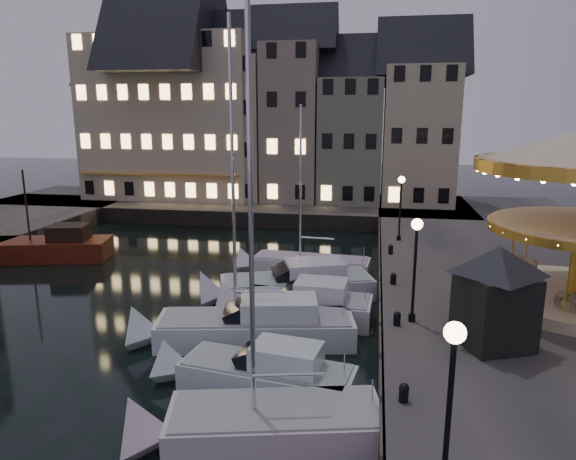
% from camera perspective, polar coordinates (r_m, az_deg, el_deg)
% --- Properties ---
extents(ground, '(160.00, 160.00, 0.00)m').
position_cam_1_polar(ground, '(21.60, -6.38, -12.96)').
color(ground, black).
rests_on(ground, ground).
extents(quay_east, '(16.00, 56.00, 1.30)m').
position_cam_1_polar(quay_east, '(27.47, 27.24, -7.15)').
color(quay_east, '#474442').
rests_on(quay_east, ground).
extents(quay_north, '(44.00, 12.00, 1.30)m').
position_cam_1_polar(quay_north, '(49.35, -6.39, 2.64)').
color(quay_north, '#474442').
rests_on(quay_north, ground).
extents(quaywall_e, '(0.15, 44.00, 1.30)m').
position_cam_1_polar(quaywall_e, '(26.15, 10.18, -6.84)').
color(quaywall_e, '#47423A').
rests_on(quaywall_e, ground).
extents(quaywall_n, '(48.00, 0.15, 1.30)m').
position_cam_1_polar(quaywall_n, '(43.15, -6.03, 1.16)').
color(quaywall_n, '#47423A').
rests_on(quaywall_n, ground).
extents(streetlamp_a, '(0.44, 0.44, 4.17)m').
position_cam_1_polar(streetlamp_a, '(11.16, 17.61, -16.61)').
color(streetlamp_a, black).
rests_on(streetlamp_a, quay_east).
extents(streetlamp_b, '(0.44, 0.44, 4.17)m').
position_cam_1_polar(streetlamp_b, '(20.43, 13.97, -2.76)').
color(streetlamp_b, black).
rests_on(streetlamp_b, quay_east).
extents(streetlamp_c, '(0.44, 0.44, 4.17)m').
position_cam_1_polar(streetlamp_c, '(33.61, 12.41, 3.40)').
color(streetlamp_c, black).
rests_on(streetlamp_c, quay_east).
extents(bollard_a, '(0.30, 0.30, 0.57)m').
position_cam_1_polar(bollard_a, '(15.74, 12.75, -17.14)').
color(bollard_a, black).
rests_on(bollard_a, quay_east).
extents(bollard_b, '(0.30, 0.30, 0.57)m').
position_cam_1_polar(bollard_b, '(20.69, 12.02, -9.53)').
color(bollard_b, black).
rests_on(bollard_b, quay_east).
extents(bollard_c, '(0.30, 0.30, 0.57)m').
position_cam_1_polar(bollard_c, '(25.39, 11.63, -5.25)').
color(bollard_c, black).
rests_on(bollard_c, quay_east).
extents(bollard_d, '(0.30, 0.30, 0.57)m').
position_cam_1_polar(bollard_d, '(30.66, 11.34, -2.07)').
color(bollard_d, black).
rests_on(bollard_d, quay_east).
extents(townhouse_na, '(5.50, 8.00, 12.80)m').
position_cam_1_polar(townhouse_na, '(54.74, -17.84, 10.62)').
color(townhouse_na, slate).
rests_on(townhouse_na, quay_north).
extents(townhouse_nb, '(6.16, 8.00, 13.80)m').
position_cam_1_polar(townhouse_nb, '(52.45, -12.48, 11.41)').
color(townhouse_nb, slate).
rests_on(townhouse_nb, quay_north).
extents(townhouse_nc, '(6.82, 8.00, 14.80)m').
position_cam_1_polar(townhouse_nc, '(50.50, -5.99, 12.16)').
color(townhouse_nc, tan).
rests_on(townhouse_nc, quay_north).
extents(townhouse_nd, '(5.50, 8.00, 15.80)m').
position_cam_1_polar(townhouse_nd, '(49.26, 0.62, 12.79)').
color(townhouse_nd, gray).
rests_on(townhouse_nd, quay_north).
extents(townhouse_ne, '(6.16, 8.00, 12.80)m').
position_cam_1_polar(townhouse_ne, '(48.72, 7.07, 10.92)').
color(townhouse_ne, slate).
rests_on(townhouse_ne, quay_north).
extents(townhouse_nf, '(6.82, 8.00, 13.80)m').
position_cam_1_polar(townhouse_nf, '(48.79, 14.34, 11.22)').
color(townhouse_nf, tan).
rests_on(townhouse_nf, quay_north).
extents(hotel_corner, '(17.60, 9.00, 16.80)m').
position_cam_1_polar(hotel_corner, '(52.42, -12.51, 13.05)').
color(hotel_corner, '#C2B698').
rests_on(hotel_corner, quay_north).
extents(motorboat_a, '(7.33, 3.80, 12.12)m').
position_cam_1_polar(motorboat_a, '(15.88, -3.60, -21.06)').
color(motorboat_a, silver).
rests_on(motorboat_a, ground).
extents(motorboat_b, '(7.02, 2.95, 2.15)m').
position_cam_1_polar(motorboat_b, '(18.21, -3.65, -15.89)').
color(motorboat_b, silver).
rests_on(motorboat_b, ground).
extents(motorboat_c, '(9.24, 3.98, 12.23)m').
position_cam_1_polar(motorboat_c, '(21.81, -4.66, -10.70)').
color(motorboat_c, silver).
rests_on(motorboat_c, ground).
extents(motorboat_d, '(7.12, 2.66, 2.15)m').
position_cam_1_polar(motorboat_d, '(24.04, 0.97, -8.46)').
color(motorboat_d, silver).
rests_on(motorboat_d, ground).
extents(motorboat_e, '(8.74, 5.22, 2.15)m').
position_cam_1_polar(motorboat_e, '(26.60, 0.14, -6.30)').
color(motorboat_e, silver).
rests_on(motorboat_e, ground).
extents(motorboat_f, '(7.86, 2.56, 10.39)m').
position_cam_1_polar(motorboat_f, '(30.34, 1.52, -4.09)').
color(motorboat_f, silver).
rests_on(motorboat_f, ground).
extents(red_fishing_boat, '(8.32, 4.43, 6.07)m').
position_cam_1_polar(red_fishing_boat, '(37.03, -24.95, -1.89)').
color(red_fishing_boat, '#591D0D').
rests_on(red_fishing_boat, ground).
extents(ticket_kiosk, '(3.52, 3.52, 4.12)m').
position_cam_1_polar(ticket_kiosk, '(19.32, 22.22, -5.10)').
color(ticket_kiosk, black).
rests_on(ticket_kiosk, quay_east).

